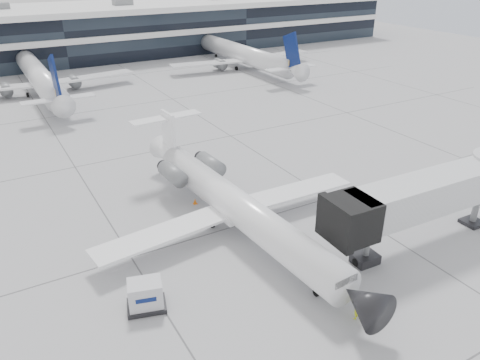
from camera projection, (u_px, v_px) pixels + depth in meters
ground at (241, 225)px, 41.44m from camera, size 220.00×220.00×0.00m
terminal at (56, 37)px, 103.20m from camera, size 170.00×22.00×10.00m
bg_jet_center at (42, 92)px, 80.75m from camera, size 32.00×40.00×9.60m
bg_jet_right at (242, 67)px, 98.67m from camera, size 32.00×40.00×9.60m
regional_jet at (234, 203)px, 39.83m from camera, size 24.94×31.13×7.19m
jet_bridge at (439, 191)px, 37.32m from camera, size 19.45×4.48×6.25m
ramp_worker at (357, 308)px, 30.48m from camera, size 0.73×0.67×1.66m
cargo_uld at (146, 296)px, 31.23m from camera, size 3.00×2.53×2.11m
traffic_cone at (195, 201)px, 44.76m from camera, size 0.42×0.42×0.57m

